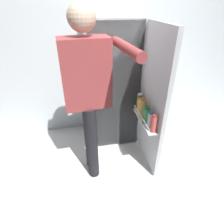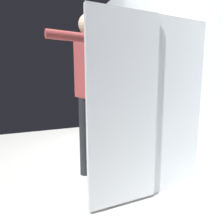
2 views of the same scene
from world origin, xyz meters
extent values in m
plane|color=silver|center=(0.00, 0.00, 0.00)|extent=(5.39, 5.39, 0.00)
cube|color=silver|center=(0.00, 0.87, 1.30)|extent=(4.40, 0.10, 2.60)
cube|color=silver|center=(0.00, 0.53, 0.82)|extent=(0.65, 0.57, 1.63)
cube|color=white|center=(0.00, 0.25, 0.82)|extent=(0.61, 0.01, 1.59)
cube|color=white|center=(0.00, 0.30, 0.85)|extent=(0.57, 0.09, 0.01)
cube|color=silver|center=(0.35, -0.06, 0.82)|extent=(0.05, 0.63, 1.59)
cube|color=white|center=(0.27, -0.06, 0.60)|extent=(0.11, 0.55, 0.01)
cylinder|color=silver|center=(0.23, -0.06, 0.66)|extent=(0.01, 0.53, 0.01)
cylinder|color=tan|center=(0.27, 0.03, 0.71)|extent=(0.07, 0.07, 0.21)
cylinder|color=#996623|center=(0.27, 0.03, 0.82)|extent=(0.06, 0.06, 0.02)
cylinder|color=gold|center=(0.27, 0.14, 0.68)|extent=(0.07, 0.07, 0.16)
cylinder|color=#BC8419|center=(0.27, 0.14, 0.78)|extent=(0.06, 0.06, 0.03)
cylinder|color=green|center=(0.27, -0.10, 0.69)|extent=(0.07, 0.07, 0.17)
cylinder|color=#195B28|center=(0.27, -0.10, 0.78)|extent=(0.05, 0.05, 0.02)
cylinder|color=#DB4C47|center=(0.28, -0.29, 0.69)|extent=(0.06, 0.06, 0.18)
cylinder|color=#B22D28|center=(0.28, -0.29, 0.79)|extent=(0.04, 0.04, 0.02)
cylinder|color=white|center=(0.28, -0.20, 0.68)|extent=(0.06, 0.06, 0.16)
cylinder|color=#335BB2|center=(0.28, -0.20, 0.77)|extent=(0.05, 0.05, 0.02)
cylinder|color=#333842|center=(0.28, 0.17, 0.70)|extent=(0.07, 0.07, 0.20)
cylinder|color=silver|center=(0.28, 0.17, 0.81)|extent=(0.06, 0.06, 0.02)
cylinder|color=black|center=(-0.36, -0.04, 0.45)|extent=(0.12, 0.12, 0.89)
cylinder|color=black|center=(-0.35, -0.19, 0.45)|extent=(0.12, 0.12, 0.89)
cube|color=#9E3D3D|center=(-0.36, -0.12, 1.21)|extent=(0.45, 0.26, 0.63)
sphere|color=beige|center=(-0.36, -0.12, 1.67)|extent=(0.23, 0.23, 0.23)
cylinder|color=#9E3D3D|center=(-0.37, 0.10, 1.19)|extent=(0.08, 0.08, 0.59)
cylinder|color=#9E3D3D|center=(-0.04, -0.31, 1.46)|extent=(0.13, 0.60, 0.08)
camera|label=1|loc=(-0.43, -1.74, 1.78)|focal=29.88mm
camera|label=2|loc=(1.75, -0.80, 1.08)|focal=31.53mm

